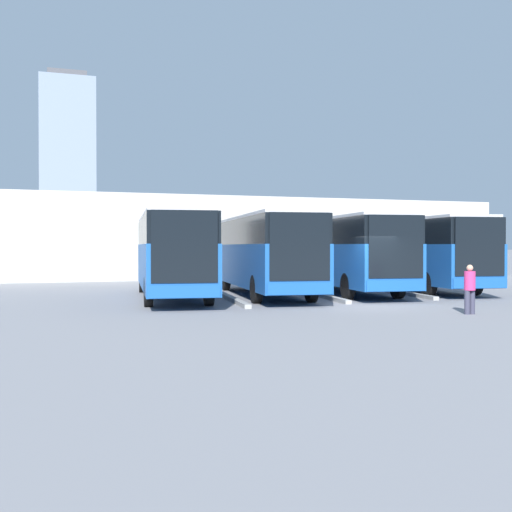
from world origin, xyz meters
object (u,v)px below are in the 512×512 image
at_px(bus_3, 171,252).
at_px(bus_2, 264,252).
at_px(bus_0, 415,251).
at_px(bus_1, 343,251).
at_px(pedestrian, 470,288).

bearing_deg(bus_3, bus_2, -171.82).
relative_size(bus_2, bus_3, 1.00).
bearing_deg(bus_0, bus_1, 12.87).
distance_m(bus_0, pedestrian, 11.03).
distance_m(bus_2, pedestrian, 9.92).
relative_size(bus_3, pedestrian, 7.65).
height_order(bus_0, bus_1, same).
relative_size(bus_0, bus_1, 1.00).
height_order(bus_0, pedestrian, bus_0).
xyz_separation_m(bus_1, bus_3, (8.05, 0.48, 0.00)).
bearing_deg(bus_0, bus_3, 11.55).
bearing_deg(bus_3, bus_1, -169.11).
bearing_deg(bus_2, bus_1, -166.41).
bearing_deg(pedestrian, bus_2, -70.39).
xyz_separation_m(bus_3, pedestrian, (-7.57, 9.15, -1.06)).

